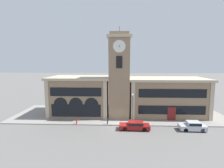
# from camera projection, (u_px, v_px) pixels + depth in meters

# --- Properties ---
(ground_plane) EXTENTS (300.00, 300.00, 0.00)m
(ground_plane) POSITION_uv_depth(u_px,v_px,m) (119.00, 126.00, 29.94)
(ground_plane) COLOR #605E5B
(sidewalk_kerb) EXTENTS (42.38, 13.09, 0.15)m
(sidewalk_kerb) POSITION_uv_depth(u_px,v_px,m) (119.00, 114.00, 36.42)
(sidewalk_kerb) COLOR gray
(sidewalk_kerb) RESTS_ON ground_plane
(clock_tower) EXTENTS (4.59, 4.59, 17.55)m
(clock_tower) POSITION_uv_depth(u_px,v_px,m) (119.00, 76.00, 33.74)
(clock_tower) COLOR #897056
(clock_tower) RESTS_ON ground_plane
(town_hall_left_wing) EXTENTS (12.41, 8.87, 7.88)m
(town_hall_left_wing) POSITION_uv_depth(u_px,v_px,m) (81.00, 95.00, 36.70)
(town_hall_left_wing) COLOR #897056
(town_hall_left_wing) RESTS_ON ground_plane
(town_hall_right_wing) EXTENTS (15.65, 8.87, 7.66)m
(town_hall_right_wing) POSITION_uv_depth(u_px,v_px,m) (166.00, 96.00, 35.99)
(town_hall_right_wing) COLOR #897056
(town_hall_right_wing) RESTS_ON ground_plane
(parked_car_near) EXTENTS (4.95, 2.03, 1.33)m
(parked_car_near) POSITION_uv_depth(u_px,v_px,m) (135.00, 125.00, 28.21)
(parked_car_near) COLOR maroon
(parked_car_near) RESTS_ON ground_plane
(parked_car_mid) EXTENTS (4.14, 1.97, 1.46)m
(parked_car_mid) POSITION_uv_depth(u_px,v_px,m) (193.00, 126.00, 27.83)
(parked_car_mid) COLOR #B2B7C1
(parked_car_mid) RESTS_ON ground_plane
(street_lamp) EXTENTS (0.36, 0.36, 5.39)m
(street_lamp) POSITION_uv_depth(u_px,v_px,m) (132.00, 104.00, 29.76)
(street_lamp) COLOR #4C4C51
(street_lamp) RESTS_ON sidewalk_kerb
(bollard) EXTENTS (0.18, 0.18, 1.06)m
(bollard) POSITION_uv_depth(u_px,v_px,m) (107.00, 121.00, 30.19)
(bollard) COLOR black
(bollard) RESTS_ON sidewalk_kerb
(fire_hydrant) EXTENTS (0.22, 0.22, 0.87)m
(fire_hydrant) POSITION_uv_depth(u_px,v_px,m) (77.00, 122.00, 30.41)
(fire_hydrant) COLOR red
(fire_hydrant) RESTS_ON sidewalk_kerb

